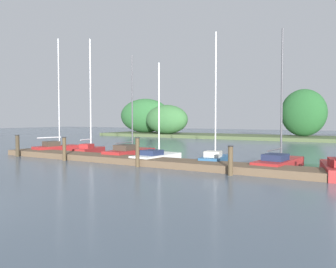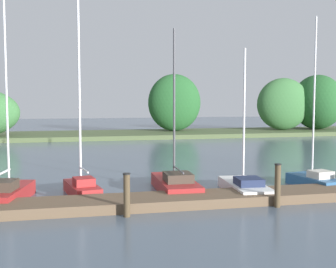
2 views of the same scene
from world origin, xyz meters
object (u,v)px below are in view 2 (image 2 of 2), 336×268
mooring_piling_2 (278,185)px  sailboat_1 (82,184)px  sailboat_4 (314,179)px  sailboat_2 (175,183)px  mooring_piling_1 (127,195)px  sailboat_0 (8,191)px  sailboat_3 (244,186)px

mooring_piling_2 → sailboat_1: bearing=152.5°
sailboat_1 → sailboat_4: (9.81, -0.59, -0.09)m
sailboat_2 → mooring_piling_2: (2.91, -3.28, 0.41)m
sailboat_1 → mooring_piling_1: bearing=-170.5°
sailboat_2 → mooring_piling_2: bearing=-137.2°
sailboat_0 → sailboat_4: size_ratio=1.16×
sailboat_0 → sailboat_3: sailboat_0 is taller
sailboat_1 → sailboat_3: size_ratio=1.41×
sailboat_2 → sailboat_3: (2.65, -0.92, -0.05)m
sailboat_4 → sailboat_3: bearing=89.4°
sailboat_4 → sailboat_2: bearing=77.0°
sailboat_4 → mooring_piling_2: (-3.14, -2.88, 0.42)m
sailboat_4 → mooring_piling_2: 4.28m
sailboat_0 → sailboat_3: 9.11m
sailboat_2 → sailboat_0: bearing=94.6°
sailboat_2 → mooring_piling_1: 4.18m
sailboat_3 → mooring_piling_1: sailboat_3 is taller
mooring_piling_1 → mooring_piling_2: 5.33m
sailboat_4 → mooring_piling_1: (-8.47, -2.98, 0.36)m
sailboat_3 → sailboat_4: bearing=-77.5°
sailboat_1 → mooring_piling_2: size_ratio=5.29×
sailboat_4 → sailboat_1: bearing=77.3°
sailboat_0 → sailboat_3: bearing=-81.9°
sailboat_0 → sailboat_1: (2.69, 0.56, 0.04)m
mooring_piling_1 → sailboat_1: bearing=110.5°
sailboat_3 → sailboat_4: sailboat_4 is taller
sailboat_3 → sailboat_1: bearing=84.0°
mooring_piling_2 → mooring_piling_1: bearing=-178.9°
sailboat_3 → sailboat_4: 3.45m
mooring_piling_2 → sailboat_0: bearing=162.7°
mooring_piling_1 → sailboat_4: bearing=19.4°
sailboat_0 → sailboat_2: size_ratio=1.27×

